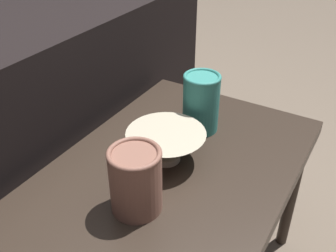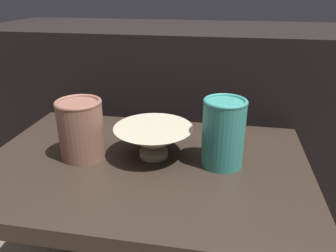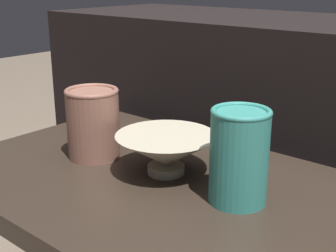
{
  "view_description": "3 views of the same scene",
  "coord_description": "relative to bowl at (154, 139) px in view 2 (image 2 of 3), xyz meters",
  "views": [
    {
      "loc": [
        -0.65,
        -0.37,
        1.09
      ],
      "look_at": [
        0.02,
        0.03,
        0.59
      ],
      "focal_mm": 42.0,
      "sensor_mm": 36.0,
      "label": 1
    },
    {
      "loc": [
        0.18,
        -0.68,
        0.88
      ],
      "look_at": [
        0.05,
        0.03,
        0.57
      ],
      "focal_mm": 35.0,
      "sensor_mm": 36.0,
      "label": 2
    },
    {
      "loc": [
        0.56,
        -0.6,
        0.86
      ],
      "look_at": [
        -0.0,
        0.06,
        0.57
      ],
      "focal_mm": 50.0,
      "sensor_mm": 36.0,
      "label": 3
    }
  ],
  "objects": [
    {
      "name": "vase_textured_left",
      "position": [
        -0.17,
        -0.03,
        0.03
      ],
      "size": [
        0.11,
        0.11,
        0.15
      ],
      "color": "brown",
      "rests_on": "table"
    },
    {
      "name": "table",
      "position": [
        -0.02,
        -0.03,
        -0.1
      ],
      "size": [
        0.79,
        0.54,
        0.49
      ],
      "color": "#2D231C",
      "rests_on": "ground_plane"
    },
    {
      "name": "couch_backdrop",
      "position": [
        -0.02,
        0.53,
        -0.16
      ],
      "size": [
        1.46,
        0.5,
        0.74
      ],
      "color": "black",
      "rests_on": "ground_plane"
    },
    {
      "name": "bowl",
      "position": [
        0.0,
        0.0,
        0.0
      ],
      "size": [
        0.19,
        0.19,
        0.08
      ],
      "color": "#B2A88E",
      "rests_on": "table"
    },
    {
      "name": "vase_colorful_right",
      "position": [
        0.17,
        -0.01,
        0.04
      ],
      "size": [
        0.1,
        0.1,
        0.16
      ],
      "color": "teal",
      "rests_on": "table"
    }
  ]
}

